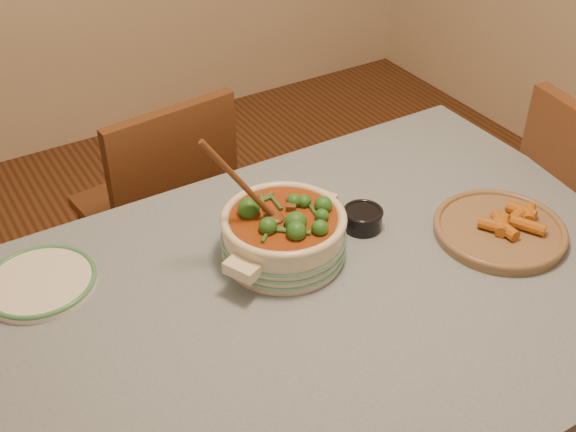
# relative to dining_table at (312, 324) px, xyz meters

# --- Properties ---
(dining_table) EXTENTS (1.68, 1.08, 0.76)m
(dining_table) POSITION_rel_dining_table_xyz_m (0.00, 0.00, 0.00)
(dining_table) COLOR brown
(dining_table) RESTS_ON floor
(stew_casserole) EXTENTS (0.37, 0.37, 0.34)m
(stew_casserole) POSITION_rel_dining_table_xyz_m (0.01, 0.15, 0.16)
(stew_casserole) COLOR beige
(stew_casserole) RESTS_ON dining_table
(white_plate) EXTENTS (0.32, 0.32, 0.02)m
(white_plate) POSITION_rel_dining_table_xyz_m (-0.50, 0.34, 0.10)
(white_plate) COLOR white
(white_plate) RESTS_ON dining_table
(condiment_bowl) EXTENTS (0.12, 0.12, 0.05)m
(condiment_bowl) POSITION_rel_dining_table_xyz_m (0.24, 0.14, 0.12)
(condiment_bowl) COLOR black
(condiment_bowl) RESTS_ON dining_table
(fried_plate) EXTENTS (0.38, 0.38, 0.05)m
(fried_plate) POSITION_rel_dining_table_xyz_m (0.51, -0.06, 0.11)
(fried_plate) COLOR olive
(fried_plate) RESTS_ON dining_table
(chair_far) EXTENTS (0.46, 0.46, 0.89)m
(chair_far) POSITION_rel_dining_table_xyz_m (-0.02, 0.83, -0.16)
(chair_far) COLOR brown
(chair_far) RESTS_ON floor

